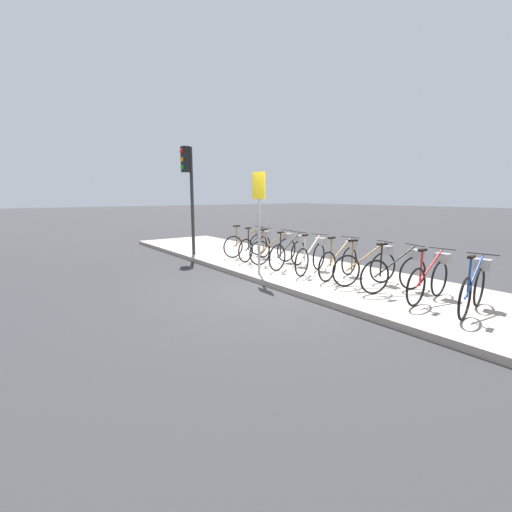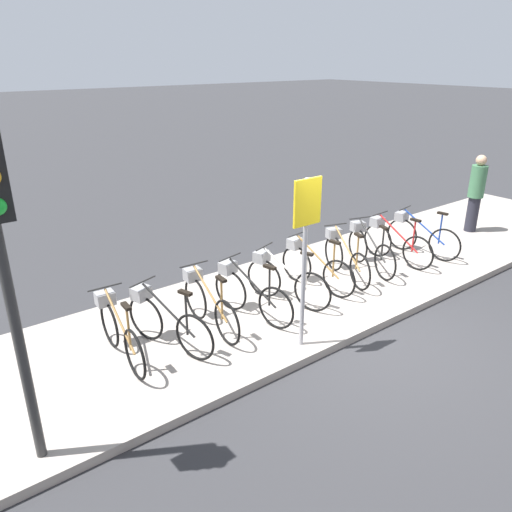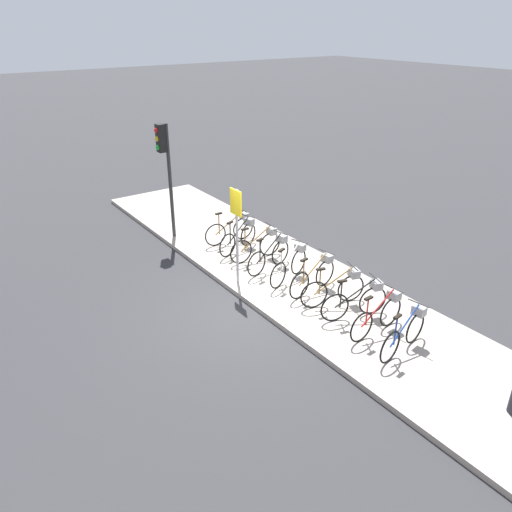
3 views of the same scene
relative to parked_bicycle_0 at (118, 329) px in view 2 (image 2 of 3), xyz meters
name	(u,v)px [view 2 (image 2 of 3)]	position (x,y,z in m)	size (l,w,h in m)	color
ground_plane	(365,337)	(3.13, -1.52, -0.55)	(120.00, 120.00, 0.00)	#2D2D30
sidewalk	(295,296)	(3.13, 0.03, -0.49)	(17.38, 3.10, 0.12)	#9E9389
parked_bicycle_0	(118,329)	(0.00, 0.00, 0.00)	(0.46, 1.56, 0.96)	black
parked_bicycle_1	(164,319)	(0.60, -0.13, 0.00)	(0.61, 1.50, 0.96)	black
parked_bicycle_2	(207,301)	(1.34, -0.04, 0.00)	(0.46, 1.56, 0.96)	black
parked_bicycle_3	(248,291)	(2.01, -0.13, 0.00)	(0.50, 1.54, 0.96)	black
parked_bicycle_4	(283,278)	(2.74, -0.08, 0.00)	(0.62, 1.50, 0.96)	black
parked_bicycle_5	(313,264)	(3.51, 0.03, 0.00)	(0.46, 1.55, 0.96)	black
parked_bicycle_6	(344,255)	(4.25, 0.00, 0.00)	(0.59, 1.51, 0.96)	black
parked_bicycle_7	(368,247)	(4.90, 0.00, 0.00)	(0.59, 1.51, 0.96)	black
parked_bicycle_8	(393,240)	(5.55, -0.06, 0.00)	(0.46, 1.56, 0.96)	black
parked_bicycle_9	(419,234)	(6.27, -0.12, 0.00)	(0.46, 1.55, 0.96)	black
pedestrian	(476,192)	(8.45, 0.01, 0.49)	(0.34, 0.34, 1.73)	#23232D
traffic_light	(0,238)	(-1.35, -1.29, 1.93)	(0.24, 0.40, 3.27)	#2D2D2D
sign_post	(306,236)	(2.12, -1.23, 1.17)	(0.44, 0.07, 2.35)	#99999E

